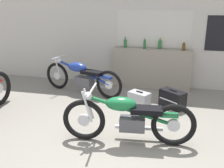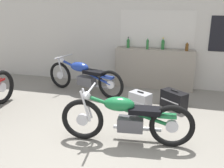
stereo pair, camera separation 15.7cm
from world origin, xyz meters
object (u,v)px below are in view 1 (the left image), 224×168
at_px(bottle_center, 160,44).
at_px(bottle_right_center, 184,46).
at_px(motorcycle_green, 128,118).
at_px(hard_case_black, 172,99).
at_px(bottle_leftmost, 125,43).
at_px(hard_case_silver, 139,100).
at_px(bottle_left_center, 145,44).
at_px(motorcycle_blue, 82,76).

bearing_deg(bottle_center, bottle_right_center, -6.96).
height_order(motorcycle_green, hard_case_black, motorcycle_green).
xyz_separation_m(bottle_center, bottle_right_center, (0.57, -0.07, -0.03)).
xyz_separation_m(bottle_right_center, hard_case_black, (-0.18, -1.20, -0.90)).
height_order(bottle_leftmost, hard_case_black, bottle_leftmost).
bearing_deg(motorcycle_green, bottle_center, 84.68).
distance_m(bottle_right_center, hard_case_silver, 1.87).
distance_m(bottle_left_center, hard_case_silver, 1.67).
distance_m(motorcycle_blue, hard_case_black, 2.16).
bearing_deg(bottle_right_center, hard_case_black, -98.48).
height_order(motorcycle_green, hard_case_silver, motorcycle_green).
bearing_deg(motorcycle_blue, hard_case_silver, -21.90).
bearing_deg(hard_case_black, bottle_right_center, 81.52).
bearing_deg(motorcycle_blue, bottle_right_center, 19.56).
distance_m(bottle_leftmost, hard_case_black, 1.99).
bearing_deg(bottle_center, hard_case_black, -72.92).
xyz_separation_m(bottle_center, hard_case_black, (0.39, -1.27, -0.93)).
relative_size(bottle_leftmost, bottle_center, 0.95).
relative_size(bottle_center, bottle_right_center, 1.25).
height_order(bottle_leftmost, motorcycle_green, bottle_leftmost).
xyz_separation_m(bottle_center, motorcycle_blue, (-1.73, -0.88, -0.69)).
relative_size(bottle_leftmost, motorcycle_green, 0.13).
xyz_separation_m(bottle_right_center, hard_case_silver, (-0.84, -1.40, -0.92)).
relative_size(motorcycle_green, hard_case_black, 3.57).
distance_m(hard_case_black, hard_case_silver, 0.69).
xyz_separation_m(bottle_leftmost, hard_case_silver, (0.58, -1.45, -0.93)).
distance_m(bottle_left_center, bottle_center, 0.37).
distance_m(bottle_center, bottle_right_center, 0.57).
distance_m(motorcycle_green, hard_case_black, 1.74).
distance_m(bottle_leftmost, bottle_center, 0.86).
xyz_separation_m(motorcycle_blue, hard_case_black, (2.12, -0.38, -0.24)).
distance_m(bottle_leftmost, motorcycle_blue, 1.41).
height_order(bottle_center, bottle_right_center, bottle_center).
bearing_deg(motorcycle_green, bottle_left_center, 91.97).
bearing_deg(bottle_left_center, motorcycle_green, -88.03).
height_order(bottle_left_center, hard_case_black, bottle_left_center).
bearing_deg(bottle_left_center, bottle_center, 14.19).
bearing_deg(bottle_leftmost, motorcycle_green, -78.25).
bearing_deg(motorcycle_blue, hard_case_black, -10.23).
relative_size(bottle_leftmost, bottle_right_center, 1.19).
height_order(bottle_leftmost, motorcycle_blue, bottle_leftmost).
distance_m(motorcycle_blue, motorcycle_green, 2.46).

